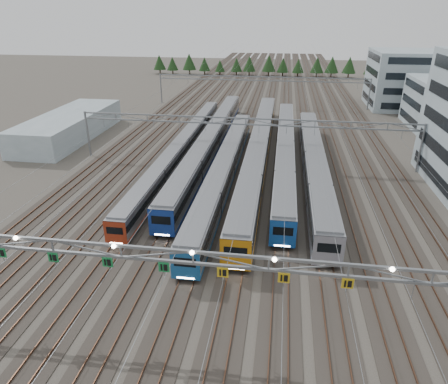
# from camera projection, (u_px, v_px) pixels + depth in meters

# --- Properties ---
(ground) EXTENTS (400.00, 400.00, 0.00)m
(ground) POSITION_uv_depth(u_px,v_px,m) (196.00, 333.00, 32.60)
(ground) COLOR #47423A
(ground) RESTS_ON ground
(track_bed) EXTENTS (54.00, 260.00, 5.42)m
(track_bed) POSITION_uv_depth(u_px,v_px,m) (264.00, 90.00, 121.89)
(track_bed) COLOR #2D2823
(track_bed) RESTS_ON ground
(train_a) EXTENTS (2.56, 61.13, 3.32)m
(train_a) POSITION_uv_depth(u_px,v_px,m) (183.00, 147.00, 70.64)
(train_a) COLOR black
(train_a) RESTS_ON ground
(train_b) EXTENTS (3.03, 63.78, 3.95)m
(train_b) POSITION_uv_depth(u_px,v_px,m) (211.00, 140.00, 73.19)
(train_b) COLOR black
(train_b) RESTS_ON ground
(train_c) EXTENTS (2.89, 52.53, 3.77)m
(train_c) POSITION_uv_depth(u_px,v_px,m) (225.00, 167.00, 60.93)
(train_c) COLOR black
(train_c) RESTS_ON ground
(train_d) EXTENTS (3.14, 67.32, 4.09)m
(train_d) POSITION_uv_depth(u_px,v_px,m) (259.00, 148.00, 68.84)
(train_d) COLOR black
(train_d) RESTS_ON ground
(train_e) EXTENTS (2.93, 57.41, 3.82)m
(train_e) POSITION_uv_depth(u_px,v_px,m) (285.00, 150.00, 68.27)
(train_e) COLOR black
(train_e) RESTS_ON ground
(train_f) EXTENTS (3.10, 51.11, 4.04)m
(train_f) POSITION_uv_depth(u_px,v_px,m) (314.00, 163.00, 62.22)
(train_f) COLOR black
(train_f) RESTS_ON ground
(gantry_near) EXTENTS (56.36, 0.61, 8.08)m
(gantry_near) POSITION_uv_depth(u_px,v_px,m) (192.00, 261.00, 29.54)
(gantry_near) COLOR gray
(gantry_near) RESTS_ON ground
(gantry_mid) EXTENTS (56.36, 0.36, 8.00)m
(gantry_mid) POSITION_uv_depth(u_px,v_px,m) (245.00, 127.00, 65.90)
(gantry_mid) COLOR gray
(gantry_mid) RESTS_ON ground
(gantry_far) EXTENTS (56.36, 0.36, 8.00)m
(gantry_far) POSITION_uv_depth(u_px,v_px,m) (262.00, 82.00, 106.37)
(gantry_far) COLOR gray
(gantry_far) RESTS_ON ground
(depot_bldg_mid) EXTENTS (14.00, 16.00, 10.57)m
(depot_bldg_mid) POSITION_uv_depth(u_px,v_px,m) (445.00, 104.00, 86.97)
(depot_bldg_mid) COLOR #8EA4AA
(depot_bldg_mid) RESTS_ON ground
(depot_bldg_north) EXTENTS (22.00, 18.00, 14.47)m
(depot_bldg_north) POSITION_uv_depth(u_px,v_px,m) (414.00, 80.00, 104.91)
(depot_bldg_north) COLOR #8EA4AA
(depot_bldg_north) RESTS_ON ground
(west_shed) EXTENTS (10.00, 30.00, 4.80)m
(west_shed) POSITION_uv_depth(u_px,v_px,m) (69.00, 126.00, 81.41)
(west_shed) COLOR #8EA4AA
(west_shed) RESTS_ON ground
(treeline) EXTENTS (93.80, 5.60, 7.02)m
(treeline) POSITION_uv_depth(u_px,v_px,m) (268.00, 65.00, 156.20)
(treeline) COLOR #332114
(treeline) RESTS_ON ground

